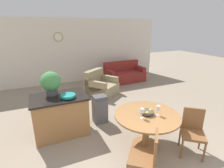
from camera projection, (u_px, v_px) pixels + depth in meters
wall_back at (73, 51)px, 7.46m from camera, size 8.00×0.09×2.70m
dining_table at (147, 122)px, 3.48m from camera, size 1.29×1.29×0.74m
dining_chair_near_left at (147, 156)px, 2.69m from camera, size 0.59×0.59×0.89m
dining_chair_near_right at (193, 129)px, 3.36m from camera, size 0.59×0.59×0.89m
fruit_bowl at (147, 112)px, 3.41m from camera, size 0.25×0.25×0.11m
wine_glass_left at (142, 111)px, 3.24m from camera, size 0.07×0.07×0.20m
wine_glass_right at (158, 108)px, 3.35m from camera, size 0.07×0.07×0.20m
kitchen_island at (60, 115)px, 3.99m from camera, size 1.21×0.83×0.91m
teal_bowl at (68, 96)px, 3.75m from camera, size 0.32×0.32×0.07m
potted_plant at (51, 82)px, 3.85m from camera, size 0.44×0.44×0.53m
trash_bin at (100, 109)px, 4.47m from camera, size 0.34×0.29×0.73m
couch at (124, 75)px, 7.83m from camera, size 1.76×0.97×0.87m
armchair at (101, 86)px, 6.33m from camera, size 1.29×1.29×0.88m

